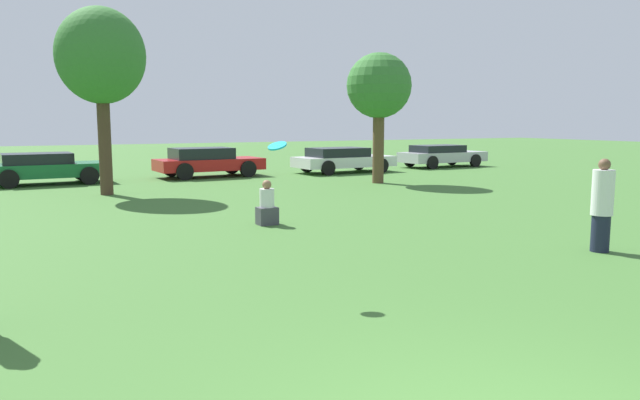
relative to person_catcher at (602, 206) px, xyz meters
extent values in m
cylinder|color=#191E33|center=(0.00, 0.00, -0.50)|extent=(0.32, 0.32, 0.66)
cylinder|color=silver|center=(0.00, 0.00, 0.24)|extent=(0.38, 0.38, 0.81)
sphere|color=brown|center=(0.00, 0.00, 0.73)|extent=(0.21, 0.21, 0.21)
cylinder|color=#19B2D8|center=(-6.08, 0.37, 1.16)|extent=(0.27, 0.26, 0.16)
cube|color=#3F3F47|center=(-4.27, 5.32, -0.63)|extent=(0.44, 0.37, 0.39)
cylinder|color=silver|center=(-4.27, 5.32, -0.22)|extent=(0.33, 0.33, 0.42)
sphere|color=#8C6647|center=(-4.27, 5.32, 0.08)|extent=(0.21, 0.21, 0.21)
cylinder|color=#473323|center=(-6.75, 12.80, 0.96)|extent=(0.40, 0.40, 3.58)
ellipsoid|color=#33702D|center=(-6.75, 12.80, 3.50)|extent=(2.71, 2.71, 2.96)
cylinder|color=brown|center=(2.89, 12.03, 0.65)|extent=(0.42, 0.42, 2.96)
sphere|color=#33702D|center=(2.89, 12.03, 2.80)|extent=(2.41, 2.41, 2.41)
cube|color=#196633|center=(-8.26, 17.15, -0.31)|extent=(4.35, 2.09, 0.49)
cube|color=black|center=(-8.58, 17.13, 0.13)|extent=(2.42, 1.76, 0.39)
cylinder|color=black|center=(-6.99, 18.15, -0.50)|extent=(0.67, 0.24, 0.66)
cylinder|color=black|center=(-6.89, 16.29, -0.50)|extent=(0.67, 0.24, 0.66)
cylinder|color=black|center=(-9.63, 18.01, -0.50)|extent=(0.67, 0.24, 0.66)
cylinder|color=black|center=(-9.53, 16.15, -0.50)|extent=(0.67, 0.24, 0.66)
cube|color=red|center=(-2.08, 17.29, -0.30)|extent=(4.44, 2.09, 0.47)
cube|color=black|center=(-2.40, 17.27, 0.17)|extent=(2.47, 1.76, 0.45)
cylinder|color=black|center=(-0.78, 18.29, -0.48)|extent=(0.70, 0.23, 0.69)
cylinder|color=black|center=(-0.68, 16.43, -0.48)|extent=(0.70, 0.23, 0.69)
cylinder|color=black|center=(-3.47, 18.15, -0.48)|extent=(0.70, 0.23, 0.69)
cylinder|color=black|center=(-3.37, 16.29, -0.48)|extent=(0.70, 0.23, 0.69)
cube|color=silver|center=(4.02, 16.68, -0.33)|extent=(4.64, 2.13, 0.46)
cube|color=black|center=(3.68, 16.66, 0.10)|extent=(2.59, 1.79, 0.40)
cylinder|color=black|center=(5.38, 17.70, -0.51)|extent=(0.65, 0.22, 0.64)
cylinder|color=black|center=(5.48, 15.82, -0.51)|extent=(0.65, 0.22, 0.64)
cylinder|color=black|center=(2.56, 17.55, -0.51)|extent=(0.65, 0.22, 0.64)
cylinder|color=black|center=(2.66, 15.67, -0.51)|extent=(0.65, 0.22, 0.64)
cube|color=#B2B2B7|center=(10.10, 17.33, -0.31)|extent=(4.63, 1.97, 0.49)
cube|color=black|center=(9.76, 17.31, 0.11)|extent=(2.58, 1.65, 0.35)
cylinder|color=black|center=(11.46, 18.27, -0.51)|extent=(0.65, 0.21, 0.65)
cylinder|color=black|center=(11.55, 16.54, -0.51)|extent=(0.65, 0.21, 0.65)
cylinder|color=black|center=(8.65, 18.12, -0.51)|extent=(0.65, 0.21, 0.65)
cylinder|color=black|center=(8.74, 16.39, -0.51)|extent=(0.65, 0.21, 0.65)
camera|label=1|loc=(-9.25, -7.21, 1.50)|focal=33.86mm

